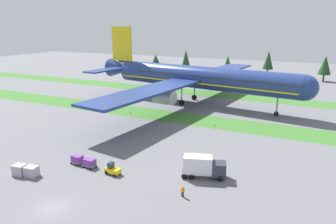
{
  "coord_description": "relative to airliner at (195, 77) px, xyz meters",
  "views": [
    {
      "loc": [
        29.64,
        -26.13,
        23.45
      ],
      "look_at": [
        -0.51,
        36.94,
        4.0
      ],
      "focal_mm": 33.04,
      "sensor_mm": 36.0,
      "label": 1
    }
  ],
  "objects": [
    {
      "name": "taxiway_marker_1",
      "position": [
        -11.99,
        -18.5,
        -8.15
      ],
      "size": [
        0.44,
        0.44,
        0.48
      ],
      "primitive_type": "cone",
      "color": "orange",
      "rests_on": "ground"
    },
    {
      "name": "airliner",
      "position": [
        0.0,
        0.0,
        0.0
      ],
      "size": [
        69.7,
        85.97,
        23.4
      ],
      "rotation": [
        0.0,
        0.0,
        -1.7
      ],
      "color": "navy",
      "rests_on": "ground"
    },
    {
      "name": "cargo_dolly_second",
      "position": [
        -2.85,
        -50.32,
        -7.47
      ],
      "size": [
        2.31,
        1.67,
        1.55
      ],
      "rotation": [
        0.0,
        0.0,
        -1.65
      ],
      "color": "#A3A3A8",
      "rests_on": "ground"
    },
    {
      "name": "grass_strip_near",
      "position": [
        3.56,
        -16.33,
        -8.38
      ],
      "size": [
        320.0,
        10.03,
        0.01
      ],
      "primitive_type": "cube",
      "color": "#3D752D",
      "rests_on": "ground"
    },
    {
      "name": "distant_tree_line",
      "position": [
        7.57,
        64.77,
        -1.65
      ],
      "size": [
        156.05,
        10.58,
        12.16
      ],
      "color": "#4C3823",
      "rests_on": "ground"
    },
    {
      "name": "baggage_tug",
      "position": [
        5.05,
        -50.94,
        -7.57
      ],
      "size": [
        2.69,
        1.5,
        1.97
      ],
      "rotation": [
        0.0,
        0.0,
        -1.65
      ],
      "color": "yellow",
      "rests_on": "ground"
    },
    {
      "name": "taxiway_marker_0",
      "position": [
        12.47,
        -19.21,
        -8.07
      ],
      "size": [
        0.44,
        0.44,
        0.63
      ],
      "primitive_type": "cone",
      "color": "orange",
      "rests_on": "ground"
    },
    {
      "name": "ground_plane",
      "position": [
        3.56,
        -62.57,
        -8.39
      ],
      "size": [
        400.0,
        400.0,
        0.0
      ],
      "primitive_type": "plane",
      "color": "slate"
    },
    {
      "name": "uld_container_1",
      "position": [
        -6.27,
        -57.21,
        -7.54
      ],
      "size": [
        2.18,
        1.83,
        1.69
      ],
      "primitive_type": "cube",
      "rotation": [
        0.0,
        0.0,
        0.12
      ],
      "color": "#A3A3A8",
      "rests_on": "ground"
    },
    {
      "name": "cargo_dolly_lead",
      "position": [
        0.04,
        -50.55,
        -7.47
      ],
      "size": [
        2.31,
        1.67,
        1.55
      ],
      "rotation": [
        0.0,
        0.0,
        -1.65
      ],
      "color": "#A3A3A8",
      "rests_on": "ground"
    },
    {
      "name": "uld_container_0",
      "position": [
        -8.43,
        -57.68,
        -7.5
      ],
      "size": [
        2.17,
        1.82,
        1.77
      ],
      "primitive_type": "cube",
      "rotation": [
        0.0,
        0.0,
        0.12
      ],
      "color": "#A3A3A8",
      "rests_on": "ground"
    },
    {
      "name": "grass_strip_far",
      "position": [
        3.56,
        15.73,
        -8.38
      ],
      "size": [
        320.0,
        10.03,
        0.01
      ],
      "primitive_type": "cube",
      "color": "#3D752D",
      "rests_on": "ground"
    },
    {
      "name": "catering_truck",
      "position": [
        18.86,
        -45.57,
        -6.43
      ],
      "size": [
        7.33,
        4.34,
        3.58
      ],
      "rotation": [
        0.0,
        0.0,
        -1.26
      ],
      "color": "#2D333D",
      "rests_on": "ground"
    },
    {
      "name": "ground_crew_marshaller",
      "position": [
        18.18,
        -52.44,
        -7.44
      ],
      "size": [
        0.56,
        0.36,
        1.74
      ],
      "rotation": [
        0.0,
        0.0,
        3.17
      ],
      "color": "black",
      "rests_on": "ground"
    }
  ]
}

